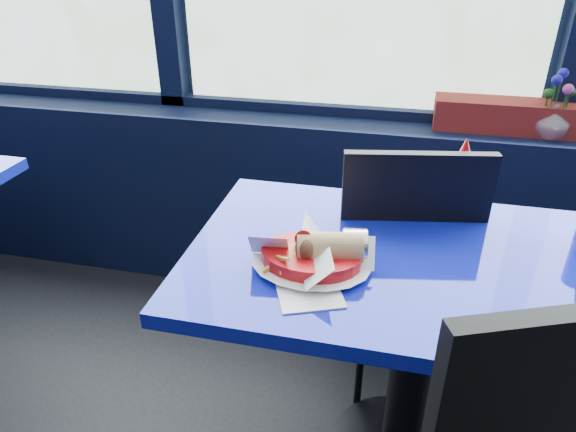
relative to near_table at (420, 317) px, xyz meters
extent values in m
cube|color=black|center=(-0.30, 0.87, -0.17)|extent=(5.00, 0.26, 0.80)
cube|color=black|center=(-0.30, 0.95, 0.24)|extent=(4.80, 0.08, 0.06)
cylinder|color=black|center=(0.00, 0.00, -0.23)|extent=(0.12, 0.12, 0.68)
cube|color=#0E179A|center=(0.00, 0.00, 0.16)|extent=(1.20, 0.70, 0.04)
cube|color=black|center=(0.00, 0.40, -0.11)|extent=(0.50, 0.50, 0.04)
cube|color=black|center=(-0.04, 0.20, 0.15)|extent=(0.41, 0.11, 0.47)
cylinder|color=black|center=(0.14, 0.61, -0.35)|extent=(0.02, 0.02, 0.44)
cylinder|color=black|center=(0.21, 0.25, -0.35)|extent=(0.02, 0.02, 0.44)
cylinder|color=black|center=(-0.22, 0.55, -0.35)|extent=(0.02, 0.02, 0.44)
cylinder|color=black|center=(-0.15, 0.19, -0.35)|extent=(0.02, 0.02, 0.44)
cube|color=maroon|center=(0.30, 0.89, 0.29)|extent=(0.58, 0.15, 0.12)
imported|color=silver|center=(0.42, 0.83, 0.29)|extent=(0.12, 0.13, 0.12)
cylinder|color=#1E5919|center=(0.41, 0.83, 0.33)|extent=(0.01, 0.01, 0.20)
sphere|color=#1F1EB0|center=(0.41, 0.83, 0.44)|extent=(0.04, 0.04, 0.04)
cylinder|color=#1E5919|center=(0.44, 0.82, 0.32)|extent=(0.01, 0.01, 0.17)
sphere|color=#EB45B1|center=(0.44, 0.82, 0.42)|extent=(0.04, 0.04, 0.04)
cylinder|color=#1E5919|center=(0.42, 0.85, 0.34)|extent=(0.01, 0.01, 0.22)
sphere|color=#1F1EB0|center=(0.42, 0.85, 0.46)|extent=(0.04, 0.04, 0.04)
cylinder|color=#1E5919|center=(0.39, 0.85, 0.30)|extent=(0.01, 0.01, 0.14)
sphere|color=#1E5919|center=(0.39, 0.85, 0.39)|extent=(0.04, 0.04, 0.04)
cylinder|color=#1E5919|center=(0.46, 0.84, 0.31)|extent=(0.01, 0.01, 0.16)
sphere|color=#1E5919|center=(0.46, 0.84, 0.40)|extent=(0.04, 0.04, 0.04)
cylinder|color=red|center=(-0.28, -0.10, 0.21)|extent=(0.29, 0.29, 0.05)
cylinder|color=white|center=(-0.28, -0.10, 0.19)|extent=(0.28, 0.28, 0.00)
cylinder|color=white|center=(-0.18, -0.06, 0.24)|extent=(0.07, 0.09, 0.08)
sphere|color=brown|center=(-0.29, -0.11, 0.24)|extent=(0.06, 0.06, 0.06)
cylinder|color=#B71713|center=(-0.30, -0.11, 0.26)|extent=(0.05, 0.05, 0.01)
cylinder|color=red|center=(0.07, 0.28, 0.27)|extent=(0.06, 0.06, 0.17)
cone|color=red|center=(0.07, 0.28, 0.38)|extent=(0.04, 0.04, 0.05)
cube|color=white|center=(-0.27, -0.20, 0.18)|extent=(0.18, 0.18, 0.00)
camera|label=1|loc=(-0.11, -1.11, 0.88)|focal=32.00mm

